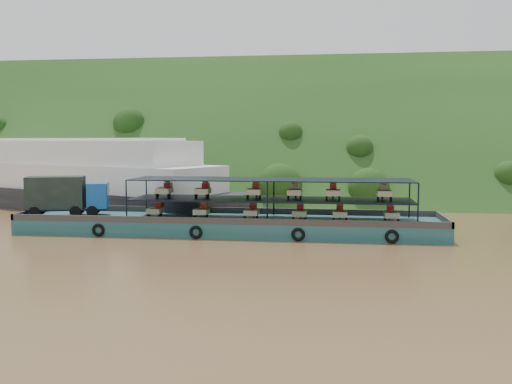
# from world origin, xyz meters

# --- Properties ---
(ground) EXTENTS (160.00, 160.00, 0.00)m
(ground) POSITION_xyz_m (0.00, 0.00, 0.00)
(ground) COLOR brown
(ground) RESTS_ON ground
(hillside) EXTENTS (140.00, 39.60, 39.60)m
(hillside) POSITION_xyz_m (0.00, 36.00, 0.00)
(hillside) COLOR #193513
(hillside) RESTS_ON ground
(cargo_barge) EXTENTS (35.10, 7.18, 4.62)m
(cargo_barge) POSITION_xyz_m (-5.17, 0.30, 1.15)
(cargo_barge) COLOR #16464E
(cargo_barge) RESTS_ON ground
(passenger_ferry) EXTENTS (39.82, 25.01, 7.95)m
(passenger_ferry) POSITION_xyz_m (-22.98, 14.50, 3.44)
(passenger_ferry) COLOR black
(passenger_ferry) RESTS_ON ground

